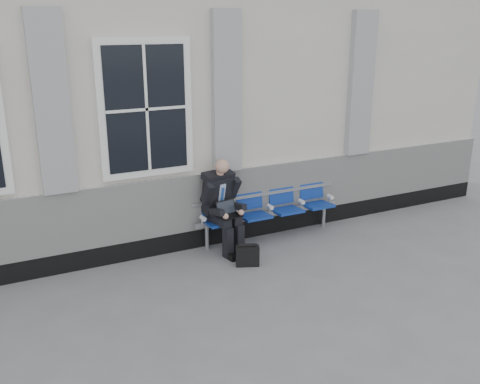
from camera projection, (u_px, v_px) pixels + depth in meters
ground at (162, 303)px, 6.80m from camera, size 70.00×70.00×0.00m
station_building at (90, 95)px, 9.07m from camera, size 14.40×4.40×4.49m
bench at (268, 205)px, 8.72m from camera, size 2.60×0.47×0.91m
businessman at (222, 202)px, 8.16m from camera, size 0.63×0.84×1.46m
briefcase at (248, 255)px, 7.80m from camera, size 0.37×0.26×0.35m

